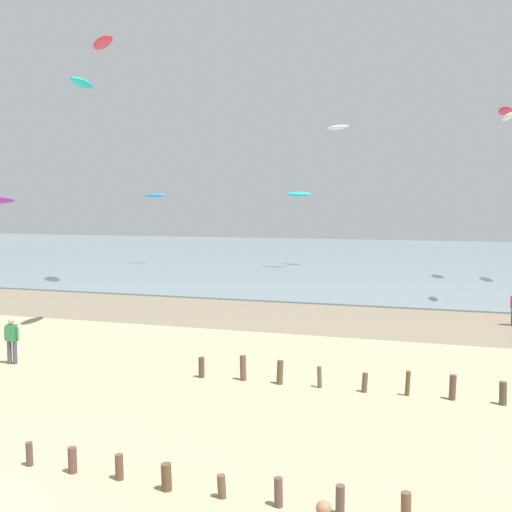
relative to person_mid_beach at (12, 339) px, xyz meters
name	(u,v)px	position (x,y,z in m)	size (l,w,h in m)	color
wet_sand_strip	(254,314)	(5.47, 12.38, -0.91)	(120.00, 8.51, 0.01)	#84755B
sea	(356,256)	(5.47, 51.64, -0.87)	(160.00, 70.00, 0.10)	gray
groyne_near	(124,469)	(8.82, -7.21, -0.63)	(11.94, 0.35, 0.66)	brown
person_mid_beach	(12,339)	(0.00, 0.00, 0.00)	(0.56, 0.27, 1.71)	#4C4C56
kite_aloft_0	(338,127)	(5.48, 37.88, 12.23)	(2.56, 0.82, 0.41)	white
kite_aloft_1	(103,42)	(-8.16, 19.94, 16.44)	(3.60, 1.15, 0.58)	red
kite_aloft_2	(508,117)	(18.46, 19.09, 9.98)	(2.01, 0.64, 0.32)	white
kite_aloft_4	(155,195)	(-12.04, 35.26, 6.01)	(2.18, 0.70, 0.35)	#2384D1
kite_aloft_5	(299,194)	(2.35, 35.72, 6.06)	(2.24, 0.72, 0.36)	#19B2B7
kite_aloft_7	(82,83)	(-0.74, 6.01, 10.49)	(2.16, 0.69, 0.34)	#19B2B7
kite_aloft_8	(506,111)	(19.35, 31.40, 12.11)	(2.75, 0.88, 0.44)	red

